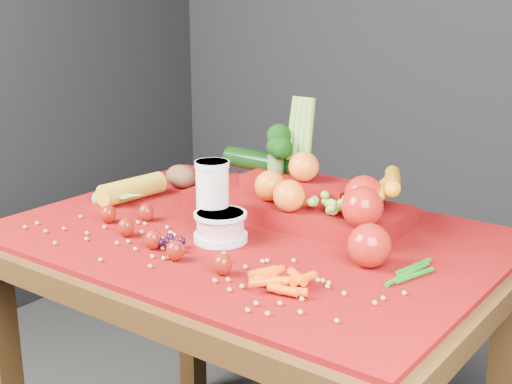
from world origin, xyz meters
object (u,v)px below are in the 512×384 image
Objects in this scene: table at (251,278)px; produce_mound at (308,195)px; milk_glass at (213,195)px; yogurt_bowl at (220,226)px.

produce_mound is (0.05, 0.15, 0.17)m from table.
milk_glass is 1.41× the size of yogurt_bowl.
produce_mound is at bearing 70.59° from table.
milk_glass is at bearing -120.45° from produce_mound.
produce_mound reaches higher than yogurt_bowl.
milk_glass reaches higher than yogurt_bowl.
milk_glass is at bearing 147.58° from yogurt_bowl.
table is 0.21m from milk_glass.
yogurt_bowl is 0.19× the size of produce_mound.
milk_glass reaches higher than table.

